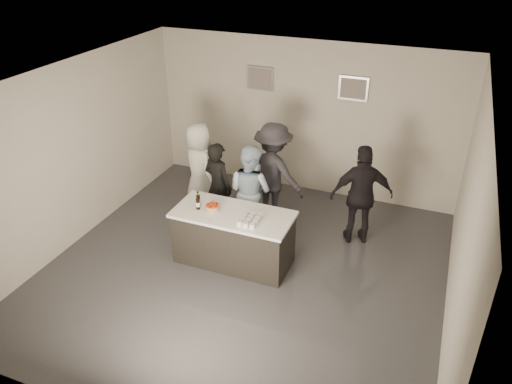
% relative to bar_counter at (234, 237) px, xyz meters
% --- Properties ---
extents(floor, '(6.00, 6.00, 0.00)m').
position_rel_bar_counter_xyz_m(floor, '(0.25, -0.17, -0.45)').
color(floor, '#3D3D42').
rests_on(floor, ground).
extents(ceiling, '(6.00, 6.00, 0.00)m').
position_rel_bar_counter_xyz_m(ceiling, '(0.25, -0.17, 2.55)').
color(ceiling, white).
extents(wall_back, '(6.00, 0.04, 3.00)m').
position_rel_bar_counter_xyz_m(wall_back, '(0.25, 2.83, 1.05)').
color(wall_back, beige).
rests_on(wall_back, ground).
extents(wall_front, '(6.00, 0.04, 3.00)m').
position_rel_bar_counter_xyz_m(wall_front, '(0.25, -3.17, 1.05)').
color(wall_front, beige).
rests_on(wall_front, ground).
extents(wall_left, '(0.04, 6.00, 3.00)m').
position_rel_bar_counter_xyz_m(wall_left, '(-2.75, -0.17, 1.05)').
color(wall_left, beige).
rests_on(wall_left, ground).
extents(wall_right, '(0.04, 6.00, 3.00)m').
position_rel_bar_counter_xyz_m(wall_right, '(3.25, -0.17, 1.05)').
color(wall_right, beige).
rests_on(wall_right, ground).
extents(picture_left, '(0.54, 0.04, 0.44)m').
position_rel_bar_counter_xyz_m(picture_left, '(-0.65, 2.80, 1.75)').
color(picture_left, '#B2B2B7').
rests_on(picture_left, wall_back).
extents(picture_right, '(0.54, 0.04, 0.44)m').
position_rel_bar_counter_xyz_m(picture_right, '(1.15, 2.80, 1.75)').
color(picture_right, '#B2B2B7').
rests_on(picture_right, wall_back).
extents(bar_counter, '(1.86, 0.86, 0.90)m').
position_rel_bar_counter_xyz_m(bar_counter, '(0.00, 0.00, 0.00)').
color(bar_counter, white).
rests_on(bar_counter, ground).
extents(cake, '(0.22, 0.22, 0.08)m').
position_rel_bar_counter_xyz_m(cake, '(-0.33, -0.03, 0.49)').
color(cake, '#E55818').
rests_on(cake, bar_counter).
extents(beer_bottle_a, '(0.07, 0.07, 0.26)m').
position_rel_bar_counter_xyz_m(beer_bottle_a, '(-0.61, 0.02, 0.58)').
color(beer_bottle_a, black).
rests_on(beer_bottle_a, bar_counter).
extents(beer_bottle_b, '(0.07, 0.07, 0.26)m').
position_rel_bar_counter_xyz_m(beer_bottle_b, '(-0.55, -0.09, 0.58)').
color(beer_bottle_b, black).
rests_on(beer_bottle_b, bar_counter).
extents(tumbler_cluster, '(0.30, 0.40, 0.08)m').
position_rel_bar_counter_xyz_m(tumbler_cluster, '(0.34, -0.13, 0.49)').
color(tumbler_cluster, orange).
rests_on(tumbler_cluster, bar_counter).
extents(candles, '(0.24, 0.08, 0.01)m').
position_rel_bar_counter_xyz_m(candles, '(-0.30, -0.30, 0.45)').
color(candles, pink).
rests_on(candles, bar_counter).
extents(person_main_black, '(0.68, 0.55, 1.61)m').
position_rel_bar_counter_xyz_m(person_main_black, '(-0.68, 0.89, 0.35)').
color(person_main_black, black).
rests_on(person_main_black, ground).
extents(person_main_blue, '(0.97, 0.86, 1.67)m').
position_rel_bar_counter_xyz_m(person_main_blue, '(-0.07, 0.87, 0.39)').
color(person_main_blue, '#A7C0DA').
rests_on(person_main_blue, ground).
extents(person_guest_left, '(0.99, 0.92, 1.70)m').
position_rel_bar_counter_xyz_m(person_guest_left, '(-1.28, 1.34, 0.40)').
color(person_guest_left, silver).
rests_on(person_guest_left, ground).
extents(person_guest_right, '(1.12, 0.78, 1.76)m').
position_rel_bar_counter_xyz_m(person_guest_right, '(1.72, 1.33, 0.43)').
color(person_guest_right, black).
rests_on(person_guest_right, ground).
extents(person_guest_back, '(1.32, 0.94, 1.85)m').
position_rel_bar_counter_xyz_m(person_guest_back, '(0.11, 1.49, 0.47)').
color(person_guest_back, '#2D2B33').
rests_on(person_guest_back, ground).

